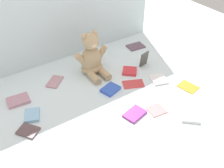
{
  "coord_description": "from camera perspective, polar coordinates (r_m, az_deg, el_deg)",
  "views": [
    {
      "loc": [
        -0.65,
        -1.1,
        1.04
      ],
      "look_at": [
        0.02,
        -0.1,
        0.1
      ],
      "focal_mm": 42.4,
      "sensor_mm": 36.0,
      "label": 1
    }
  ],
  "objects": [
    {
      "name": "book_case_6",
      "position": [
        1.65,
        -19.57,
        -3.34
      ],
      "size": [
        0.13,
        0.1,
        0.02
      ],
      "primitive_type": "cube",
      "rotation": [
        0.0,
        0.0,
        1.48
      ],
      "color": "#B57F90",
      "rests_on": "ground_plane"
    },
    {
      "name": "teddy_bear",
      "position": [
        1.74,
        -4.34,
        5.55
      ],
      "size": [
        0.24,
        0.21,
        0.29
      ],
      "rotation": [
        0.0,
        0.0,
        -0.01
      ],
      "color": "tan",
      "rests_on": "ground_plane"
    },
    {
      "name": "backdrop_drape",
      "position": [
        1.83,
        -10.92,
        16.26
      ],
      "size": [
        1.42,
        0.03,
        0.76
      ],
      "primitive_type": "cube",
      "color": "silver",
      "rests_on": "ground_plane"
    },
    {
      "name": "book_case_10",
      "position": [
        1.46,
        -17.64,
        -9.6
      ],
      "size": [
        0.13,
        0.13,
        0.01
      ],
      "primitive_type": "cube",
      "rotation": [
        0.0,
        0.0,
        3.78
      ],
      "color": "brown",
      "rests_on": "ground_plane"
    },
    {
      "name": "book_case_0",
      "position": [
        1.52,
        16.57,
        -6.78
      ],
      "size": [
        0.13,
        0.13,
        0.02
      ],
      "primitive_type": "cube",
      "rotation": [
        0.0,
        0.0,
        0.84
      ],
      "color": "white",
      "rests_on": "ground_plane"
    },
    {
      "name": "book_case_13",
      "position": [
        1.73,
        16.09,
        -0.52
      ],
      "size": [
        0.11,
        0.13,
        0.01
      ],
      "primitive_type": "cube",
      "rotation": [
        0.0,
        0.0,
        3.33
      ],
      "color": "orange",
      "rests_on": "ground_plane"
    },
    {
      "name": "book_case_5",
      "position": [
        2.09,
        5.12,
        8.09
      ],
      "size": [
        0.14,
        0.11,
        0.01
      ],
      "primitive_type": "cube",
      "rotation": [
        0.0,
        0.0,
        4.61
      ],
      "color": "#614455",
      "rests_on": "ground_plane"
    },
    {
      "name": "book_case_8",
      "position": [
        1.69,
        4.61,
        0.05
      ],
      "size": [
        0.16,
        0.13,
        0.01
      ],
      "primitive_type": "cube",
      "rotation": [
        0.0,
        0.0,
        4.29
      ],
      "color": "#CA383C",
      "rests_on": "ground_plane"
    },
    {
      "name": "book_case_7",
      "position": [
        1.48,
        4.91,
        -6.42
      ],
      "size": [
        0.14,
        0.11,
        0.01
      ],
      "primitive_type": "cube",
      "rotation": [
        0.0,
        0.0,
        1.81
      ],
      "color": "#982E92",
      "rests_on": "ground_plane"
    },
    {
      "name": "ground_plane",
      "position": [
        1.65,
        -2.38,
        -1.14
      ],
      "size": [
        3.2,
        3.2,
        0.0
      ],
      "primitive_type": "plane",
      "color": "silver"
    },
    {
      "name": "book_case_4",
      "position": [
        1.53,
        9.56,
        -5.44
      ],
      "size": [
        0.11,
        0.1,
        0.01
      ],
      "primitive_type": "cube",
      "rotation": [
        0.0,
        0.0,
        6.15
      ],
      "color": "tan",
      "rests_on": "ground_plane"
    },
    {
      "name": "book_case_12",
      "position": [
        1.63,
        -0.33,
        -1.14
      ],
      "size": [
        0.13,
        0.11,
        0.02
      ],
      "primitive_type": "cube",
      "rotation": [
        0.0,
        0.0,
        1.87
      ],
      "color": "blue",
      "rests_on": "ground_plane"
    },
    {
      "name": "book_case_3",
      "position": [
        1.74,
        10.01,
        0.99
      ],
      "size": [
        0.13,
        0.13,
        0.01
      ],
      "primitive_type": "cube",
      "rotation": [
        0.0,
        0.0,
        5.97
      ],
      "color": "white",
      "rests_on": "ground_plane"
    },
    {
      "name": "book_case_2",
      "position": [
        1.85,
        6.93,
        5.35
      ],
      "size": [
        0.07,
        0.04,
        0.1
      ],
      "primitive_type": "cube",
      "rotation": [
        0.11,
        0.0,
        0.2
      ],
      "color": "#4B4742",
      "rests_on": "ground_plane"
    },
    {
      "name": "book_case_9",
      "position": [
        1.74,
        -12.25,
        0.48
      ],
      "size": [
        0.14,
        0.14,
        0.01
      ],
      "primitive_type": "cube",
      "rotation": [
        0.0,
        0.0,
        2.31
      ],
      "color": "#B6818A",
      "rests_on": "ground_plane"
    },
    {
      "name": "book_case_11",
      "position": [
        1.53,
        -16.86,
        -6.46
      ],
      "size": [
        0.11,
        0.12,
        0.02
      ],
      "primitive_type": "cube",
      "rotation": [
        0.0,
        0.0,
        2.74
      ],
      "color": "#8DBEE2",
      "rests_on": "ground_plane"
    },
    {
      "name": "book_case_1",
      "position": [
        1.79,
        3.82,
        2.8
      ],
      "size": [
        0.13,
        0.13,
        0.02
      ],
      "primitive_type": "cube",
      "rotation": [
        0.0,
        0.0,
        0.85
      ],
      "color": "red",
      "rests_on": "ground_plane"
    }
  ]
}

